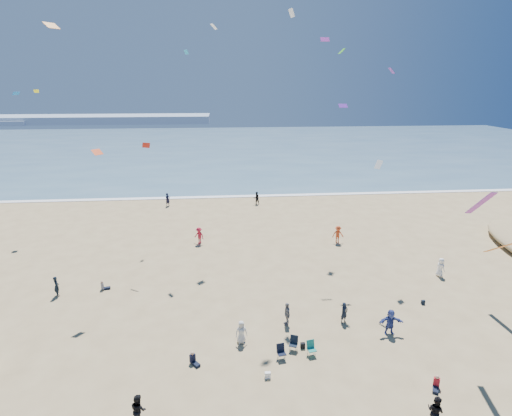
{
  "coord_description": "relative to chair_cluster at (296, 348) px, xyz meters",
  "views": [
    {
      "loc": [
        0.02,
        -14.71,
        16.92
      ],
      "look_at": [
        2.0,
        8.0,
        9.75
      ],
      "focal_mm": 28.0,
      "sensor_mm": 36.0,
      "label": 1
    }
  ],
  "objects": [
    {
      "name": "ocean",
      "position": [
        -4.48,
        88.14,
        -0.47
      ],
      "size": [
        220.0,
        100.0,
        0.06
      ],
      "primitive_type": "cube",
      "color": "#476B84",
      "rests_on": "ground"
    },
    {
      "name": "white_tote",
      "position": [
        -2.04,
        -1.94,
        -0.3
      ],
      "size": [
        0.35,
        0.2,
        0.4
      ],
      "primitive_type": "cube",
      "color": "white",
      "rests_on": "ground"
    },
    {
      "name": "black_backpack",
      "position": [
        0.62,
        0.67,
        -0.31
      ],
      "size": [
        0.3,
        0.22,
        0.38
      ],
      "primitive_type": "cube",
      "color": "black",
      "rests_on": "ground"
    },
    {
      "name": "navy_bag",
      "position": [
        11.3,
        5.29,
        -0.33
      ],
      "size": [
        0.28,
        0.18,
        0.34
      ],
      "primitive_type": "cube",
      "color": "black",
      "rests_on": "ground"
    },
    {
      "name": "chair_cluster",
      "position": [
        0.0,
        0.0,
        0.0
      ],
      "size": [
        2.7,
        1.54,
        1.0
      ],
      "color": "black",
      "rests_on": "ground"
    },
    {
      "name": "seated_group",
      "position": [
        -2.33,
        -2.35,
        -0.08
      ],
      "size": [
        23.43,
        20.98,
        0.84
      ],
      "color": "white",
      "rests_on": "ground"
    },
    {
      "name": "headland_far",
      "position": [
        -64.48,
        163.14,
        1.1
      ],
      "size": [
        110.0,
        20.0,
        3.2
      ],
      "primitive_type": "cube",
      "color": "#7A8EA8",
      "rests_on": "ground"
    },
    {
      "name": "surf_line",
      "position": [
        -4.48,
        38.14,
        -0.46
      ],
      "size": [
        220.0,
        1.2,
        0.08
      ],
      "primitive_type": "cube",
      "color": "white",
      "rests_on": "ground"
    },
    {
      "name": "standing_flyers",
      "position": [
        -0.44,
        10.31,
        0.41
      ],
      "size": [
        35.08,
        41.11,
        1.94
      ],
      "color": "#33438E",
      "rests_on": "ground"
    },
    {
      "name": "kites_aloft",
      "position": [
        5.4,
        5.51,
        13.68
      ],
      "size": [
        41.78,
        42.78,
        29.38
      ],
      "color": "orange",
      "rests_on": "ground"
    }
  ]
}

